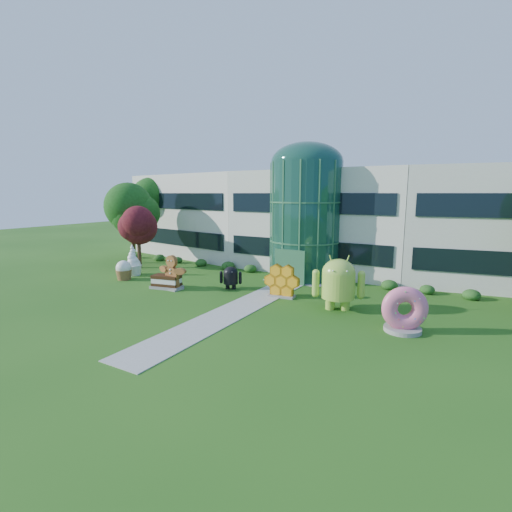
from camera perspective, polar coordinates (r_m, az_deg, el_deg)
The scene contains 14 objects.
ground at distance 22.69m, azimuth -4.60°, elevation -9.00°, with size 140.00×140.00×0.00m, color #215114.
building at distance 37.77m, azimuth 11.15°, elevation 5.53°, with size 46.00×15.00×9.30m, color beige, non-canonical shape.
atrium at distance 32.16m, azimuth 7.62°, elevation 5.38°, with size 6.00×6.00×9.80m, color #194738.
walkway at distance 24.27m, azimuth -1.88°, elevation -7.68°, with size 2.40×20.00×0.04m, color #9E9E93.
tree_red at distance 37.73m, azimuth -17.62°, elevation 2.73°, with size 4.00×4.00×6.00m, color #3F0C14, non-canonical shape.
trees_backdrop at distance 33.14m, azimuth 8.27°, elevation 4.27°, with size 52.00×8.00×8.40m, color #184411, non-canonical shape.
android_green at distance 23.68m, azimuth 12.56°, elevation -3.62°, with size 3.36×2.24×3.81m, color #9BC840, non-canonical shape.
android_black at distance 28.37m, azimuth -3.92°, elevation -3.06°, with size 1.79×1.20×2.03m, color black, non-canonical shape.
donut at distance 21.16m, azimuth 21.79°, elevation -7.52°, with size 2.41×1.15×2.50m, color #E55775, non-canonical shape.
gingerbread at distance 28.78m, azimuth -12.79°, elevation -2.45°, with size 2.89×1.11×2.67m, color brown, non-canonical shape.
ice_cream_sandwich at distance 29.34m, azimuth -13.60°, elevation -3.86°, with size 2.37×1.18×1.05m, color black, non-canonical shape.
honeycomb at distance 26.12m, azimuth 4.00°, elevation -4.07°, with size 2.70×0.97×2.13m, color #F9A418, non-canonical shape.
froyo at distance 34.74m, azimuth -18.44°, elevation -0.60°, with size 1.59×1.59×2.73m, color white, non-canonical shape.
cupcake at distance 33.28m, azimuth -19.68°, elevation -2.04°, with size 1.38×1.38×1.66m, color white, non-canonical shape.
Camera 1 is at (12.35, -17.61, 7.24)m, focal length 26.00 mm.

